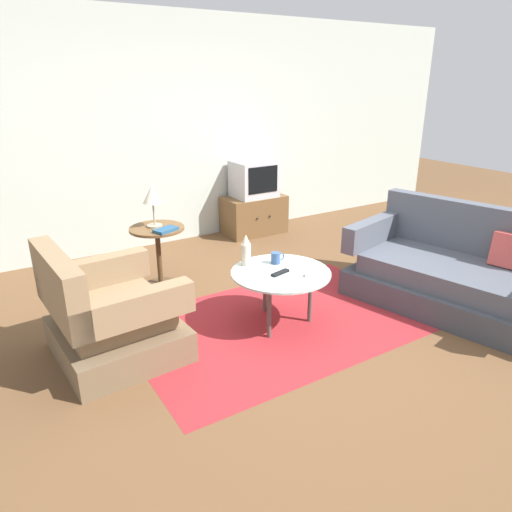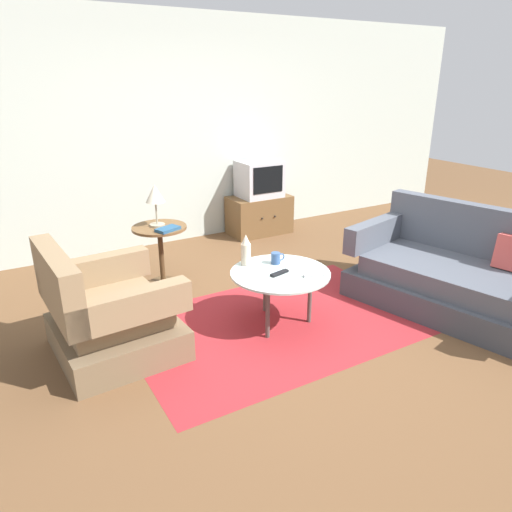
{
  "view_description": "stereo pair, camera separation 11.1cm",
  "coord_description": "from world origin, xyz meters",
  "px_view_note": "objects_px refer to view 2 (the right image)",
  "views": [
    {
      "loc": [
        -2.21,
        -2.89,
        1.98
      ],
      "look_at": [
        -0.23,
        0.27,
        0.55
      ],
      "focal_mm": 32.9,
      "sensor_mm": 36.0,
      "label": 1
    },
    {
      "loc": [
        -2.11,
        -2.94,
        1.98
      ],
      "look_at": [
        -0.23,
        0.27,
        0.55
      ],
      "focal_mm": 32.9,
      "sensor_mm": 36.0,
      "label": 2
    }
  ],
  "objects_px": {
    "couch": "(459,278)",
    "table_lamp": "(155,196)",
    "television": "(259,179)",
    "armchair": "(107,317)",
    "book": "(168,229)",
    "vase": "(246,250)",
    "tv_stand": "(259,215)",
    "mug": "(276,258)",
    "tv_remote_silver": "(314,275)",
    "tv_remote_dark": "(279,273)",
    "side_table": "(160,243)",
    "coffee_table": "(280,276)"
  },
  "relations": [
    {
      "from": "armchair",
      "to": "couch",
      "type": "distance_m",
      "value": 3.03
    },
    {
      "from": "armchair",
      "to": "side_table",
      "type": "bearing_deg",
      "value": 138.7
    },
    {
      "from": "tv_remote_dark",
      "to": "tv_remote_silver",
      "type": "xyz_separation_m",
      "value": [
        0.21,
        -0.18,
        0.0
      ]
    },
    {
      "from": "tv_stand",
      "to": "tv_remote_silver",
      "type": "height_order",
      "value": "tv_stand"
    },
    {
      "from": "tv_remote_silver",
      "to": "television",
      "type": "bearing_deg",
      "value": -92.58
    },
    {
      "from": "couch",
      "to": "television",
      "type": "relative_size",
      "value": 3.68
    },
    {
      "from": "couch",
      "to": "tv_remote_silver",
      "type": "bearing_deg",
      "value": 61.77
    },
    {
      "from": "vase",
      "to": "tv_remote_dark",
      "type": "height_order",
      "value": "vase"
    },
    {
      "from": "vase",
      "to": "tv_remote_dark",
      "type": "bearing_deg",
      "value": -66.83
    },
    {
      "from": "side_table",
      "to": "table_lamp",
      "type": "distance_m",
      "value": 0.47
    },
    {
      "from": "tv_stand",
      "to": "television",
      "type": "bearing_deg",
      "value": -90.0
    },
    {
      "from": "tv_remote_dark",
      "to": "tv_remote_silver",
      "type": "bearing_deg",
      "value": 127.53
    },
    {
      "from": "tv_stand",
      "to": "television",
      "type": "relative_size",
      "value": 1.51
    },
    {
      "from": "armchair",
      "to": "tv_remote_silver",
      "type": "relative_size",
      "value": 5.58
    },
    {
      "from": "couch",
      "to": "mug",
      "type": "xyz_separation_m",
      "value": [
        -1.48,
        0.74,
        0.23
      ]
    },
    {
      "from": "tv_stand",
      "to": "mug",
      "type": "distance_m",
      "value": 2.33
    },
    {
      "from": "couch",
      "to": "tv_remote_dark",
      "type": "distance_m",
      "value": 1.68
    },
    {
      "from": "couch",
      "to": "television",
      "type": "distance_m",
      "value": 2.86
    },
    {
      "from": "table_lamp",
      "to": "book",
      "type": "height_order",
      "value": "table_lamp"
    },
    {
      "from": "tv_remote_silver",
      "to": "couch",
      "type": "bearing_deg",
      "value": -175.71
    },
    {
      "from": "vase",
      "to": "book",
      "type": "distance_m",
      "value": 0.92
    },
    {
      "from": "mug",
      "to": "tv_remote_silver",
      "type": "height_order",
      "value": "mug"
    },
    {
      "from": "tv_remote_silver",
      "to": "book",
      "type": "height_order",
      "value": "book"
    },
    {
      "from": "television",
      "to": "tv_remote_dark",
      "type": "distance_m",
      "value": 2.56
    },
    {
      "from": "side_table",
      "to": "tv_stand",
      "type": "distance_m",
      "value": 1.96
    },
    {
      "from": "tv_stand",
      "to": "couch",
      "type": "bearing_deg",
      "value": -81.25
    },
    {
      "from": "armchair",
      "to": "couch",
      "type": "relative_size",
      "value": 0.5
    },
    {
      "from": "side_table",
      "to": "tv_remote_dark",
      "type": "height_order",
      "value": "side_table"
    },
    {
      "from": "vase",
      "to": "couch",
      "type": "bearing_deg",
      "value": -26.08
    },
    {
      "from": "armchair",
      "to": "tv_stand",
      "type": "height_order",
      "value": "armchair"
    },
    {
      "from": "mug",
      "to": "book",
      "type": "height_order",
      "value": "book"
    },
    {
      "from": "coffee_table",
      "to": "vase",
      "type": "relative_size",
      "value": 3.06
    },
    {
      "from": "armchair",
      "to": "book",
      "type": "distance_m",
      "value": 1.22
    },
    {
      "from": "side_table",
      "to": "mug",
      "type": "xyz_separation_m",
      "value": [
        0.65,
        -1.11,
        0.08
      ]
    },
    {
      "from": "couch",
      "to": "table_lamp",
      "type": "distance_m",
      "value": 2.91
    },
    {
      "from": "mug",
      "to": "side_table",
      "type": "bearing_deg",
      "value": 120.16
    },
    {
      "from": "tv_stand",
      "to": "book",
      "type": "height_order",
      "value": "book"
    },
    {
      "from": "television",
      "to": "table_lamp",
      "type": "bearing_deg",
      "value": -151.69
    },
    {
      "from": "side_table",
      "to": "tv_remote_dark",
      "type": "xyz_separation_m",
      "value": [
        0.55,
        -1.32,
        0.04
      ]
    },
    {
      "from": "tv_remote_dark",
      "to": "tv_remote_silver",
      "type": "distance_m",
      "value": 0.28
    },
    {
      "from": "couch",
      "to": "mug",
      "type": "relative_size",
      "value": 15.09
    },
    {
      "from": "couch",
      "to": "side_table",
      "type": "distance_m",
      "value": 2.82
    },
    {
      "from": "tv_stand",
      "to": "table_lamp",
      "type": "xyz_separation_m",
      "value": [
        -1.71,
        -0.92,
        0.66
      ]
    },
    {
      "from": "table_lamp",
      "to": "book",
      "type": "distance_m",
      "value": 0.35
    },
    {
      "from": "mug",
      "to": "book",
      "type": "xyz_separation_m",
      "value": [
        -0.62,
        0.95,
        0.1
      ]
    },
    {
      "from": "coffee_table",
      "to": "table_lamp",
      "type": "xyz_separation_m",
      "value": [
        -0.59,
        1.32,
        0.48
      ]
    },
    {
      "from": "table_lamp",
      "to": "mug",
      "type": "relative_size",
      "value": 3.14
    },
    {
      "from": "television",
      "to": "table_lamp",
      "type": "distance_m",
      "value": 1.95
    },
    {
      "from": "armchair",
      "to": "mug",
      "type": "distance_m",
      "value": 1.45
    },
    {
      "from": "book",
      "to": "mug",
      "type": "bearing_deg",
      "value": -78.55
    }
  ]
}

